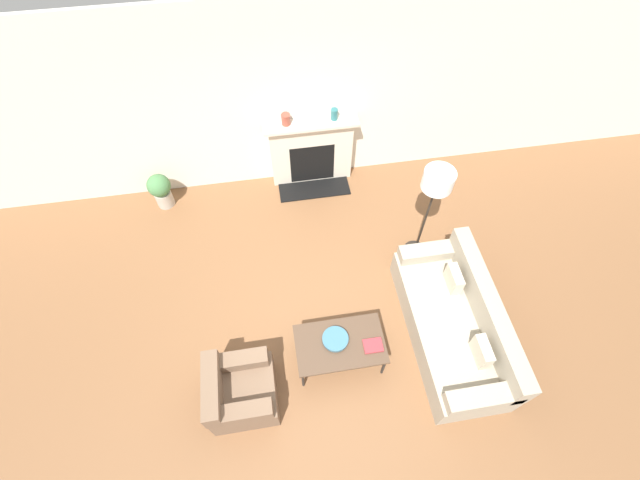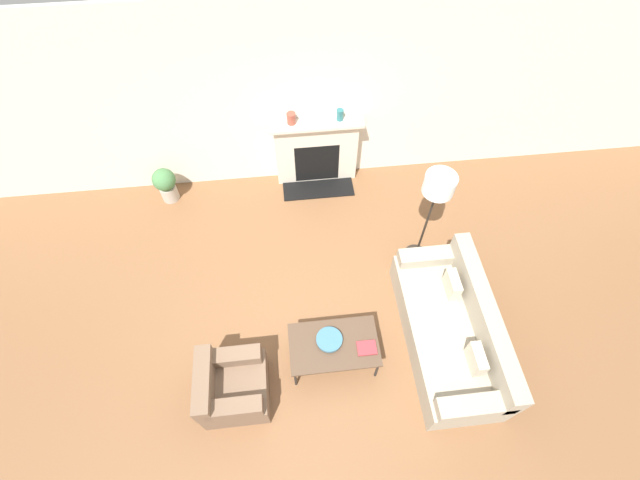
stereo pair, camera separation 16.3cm
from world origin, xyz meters
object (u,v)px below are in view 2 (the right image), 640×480
object	(u,v)px
fireplace	(316,152)
book	(367,348)
mantel_vase_center_left	(340,115)
couch	(451,330)
armchair_near	(231,387)
coffee_table	(334,345)
bowl	(329,340)
mantel_vase_left	(291,118)
potted_plant	(166,184)
floor_lamp	(437,193)

from	to	relation	value
fireplace	book	distance (m)	3.17
mantel_vase_center_left	book	bearing A→B (deg)	-91.62
fireplace	couch	xyz separation A→B (m)	(1.36, -2.98, -0.26)
armchair_near	coffee_table	size ratio (longest dim) A/B	0.71
bowl	mantel_vase_left	xyz separation A→B (m)	(-0.19, 3.03, 0.75)
couch	potted_plant	bearing A→B (deg)	-126.92
armchair_near	floor_lamp	distance (m)	3.29
book	potted_plant	world-z (taller)	potted_plant
mantel_vase_left	potted_plant	distance (m)	2.20
coffee_table	mantel_vase_left	bearing A→B (deg)	94.38
bowl	book	xyz separation A→B (m)	(0.42, -0.14, -0.02)
bowl	couch	bearing A→B (deg)	1.34
armchair_near	mantel_vase_left	bearing A→B (deg)	-16.14
coffee_table	mantel_vase_center_left	distance (m)	3.22
coffee_table	couch	bearing A→B (deg)	3.33
armchair_near	potted_plant	world-z (taller)	armchair_near
armchair_near	mantel_vase_center_left	world-z (taller)	mantel_vase_center_left
fireplace	potted_plant	bearing A→B (deg)	-175.31
bowl	potted_plant	distance (m)	3.57
couch	mantel_vase_left	xyz separation A→B (m)	(-1.71, 2.99, 0.94)
coffee_table	mantel_vase_center_left	bearing A→B (deg)	81.47
couch	mantel_vase_left	world-z (taller)	mantel_vase_left
coffee_table	bowl	size ratio (longest dim) A/B	3.39
mantel_vase_left	mantel_vase_center_left	distance (m)	0.70
floor_lamp	mantel_vase_center_left	bearing A→B (deg)	118.56
bowl	book	world-z (taller)	bowl
fireplace	potted_plant	distance (m)	2.37
coffee_table	mantel_vase_center_left	xyz separation A→B (m)	(0.46, 3.08, 0.82)
couch	mantel_vase_center_left	xyz separation A→B (m)	(-1.01, 2.99, 0.94)
mantel_vase_center_left	coffee_table	bearing A→B (deg)	-98.53
floor_lamp	mantel_vase_left	distance (m)	2.35
book	potted_plant	bearing A→B (deg)	131.85
fireplace	coffee_table	size ratio (longest dim) A/B	1.32
armchair_near	book	xyz separation A→B (m)	(1.59, 0.22, 0.17)
couch	coffee_table	xyz separation A→B (m)	(-1.47, -0.09, 0.12)
armchair_near	mantel_vase_left	xyz separation A→B (m)	(0.98, 3.39, 0.95)
fireplace	couch	world-z (taller)	fireplace
coffee_table	armchair_near	bearing A→B (deg)	-165.59
armchair_near	bowl	bearing A→B (deg)	-72.74
floor_lamp	book	bearing A→B (deg)	-124.62
floor_lamp	couch	bearing A→B (deg)	-86.25
potted_plant	fireplace	bearing A→B (deg)	4.69
coffee_table	mantel_vase_left	world-z (taller)	mantel_vase_left
armchair_near	mantel_vase_center_left	distance (m)	3.90
couch	floor_lamp	xyz separation A→B (m)	(-0.08, 1.30, 1.08)
floor_lamp	mantel_vase_left	bearing A→B (deg)	133.68
mantel_vase_left	mantel_vase_center_left	bearing A→B (deg)	0.00
floor_lamp	potted_plant	distance (m)	4.06
armchair_near	floor_lamp	bearing A→B (deg)	-56.97
couch	floor_lamp	distance (m)	1.69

